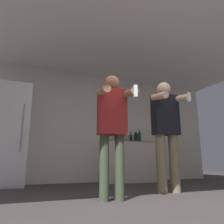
{
  "coord_description": "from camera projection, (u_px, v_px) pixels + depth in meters",
  "views": [
    {
      "loc": [
        -1.34,
        -1.69,
        0.44
      ],
      "look_at": [
        -0.3,
        0.8,
        1.06
      ],
      "focal_mm": 35.0,
      "sensor_mm": 36.0,
      "label": 1
    }
  ],
  "objects": [
    {
      "name": "ceiling_slab",
      "position": [
        110.0,
        41.0,
        3.94
      ],
      "size": [
        7.0,
        3.73,
        0.05
      ],
      "color": "silver",
      "rests_on": "wall_back"
    },
    {
      "name": "refrigerator",
      "position": [
        9.0,
        134.0,
        4.16
      ],
      "size": [
        0.68,
        0.66,
        1.93
      ],
      "color": "white",
      "rests_on": "ground_plane"
    },
    {
      "name": "bottle_clear_vodka",
      "position": [
        140.0,
        137.0,
        5.37
      ],
      "size": [
        0.07,
        0.07,
        0.33
      ],
      "color": "#194723",
      "rests_on": "counter"
    },
    {
      "name": "bottle_short_whiskey",
      "position": [
        116.0,
        136.0,
        5.13
      ],
      "size": [
        0.08,
        0.08,
        0.33
      ],
      "color": "#194723",
      "rests_on": "counter"
    },
    {
      "name": "person_man_side",
      "position": [
        166.0,
        127.0,
        3.42
      ],
      "size": [
        0.52,
        0.52,
        1.72
      ],
      "color": "#75664C",
      "rests_on": "ground_plane"
    },
    {
      "name": "person_woman_foreground",
      "position": [
        112.0,
        121.0,
        2.72
      ],
      "size": [
        0.46,
        0.54,
        1.55
      ],
      "color": "#38422D",
      "rests_on": "ground_plane"
    },
    {
      "name": "wall_back",
      "position": [
        84.0,
        126.0,
        5.12
      ],
      "size": [
        7.0,
        0.06,
        2.55
      ],
      "color": "beige",
      "rests_on": "ground_plane"
    },
    {
      "name": "counter",
      "position": [
        128.0,
        162.0,
        5.05
      ],
      "size": [
        1.23,
        0.56,
        0.91
      ],
      "color": "#BCB29E",
      "rests_on": "ground_plane"
    },
    {
      "name": "bottle_amber_bourbon",
      "position": [
        122.0,
        137.0,
        5.19
      ],
      "size": [
        0.09,
        0.09,
        0.33
      ],
      "color": "black",
      "rests_on": "counter"
    },
    {
      "name": "bottle_green_wine",
      "position": [
        136.0,
        137.0,
        5.33
      ],
      "size": [
        0.1,
        0.1,
        0.3
      ],
      "color": "black",
      "rests_on": "counter"
    },
    {
      "name": "ground_plane",
      "position": [
        178.0,
        214.0,
        1.92
      ],
      "size": [
        14.0,
        14.0,
        0.0
      ],
      "primitive_type": "plane",
      "color": "#383333"
    },
    {
      "name": "bottle_dark_rum",
      "position": [
        131.0,
        138.0,
        5.27
      ],
      "size": [
        0.07,
        0.07,
        0.25
      ],
      "color": "black",
      "rests_on": "counter"
    }
  ]
}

